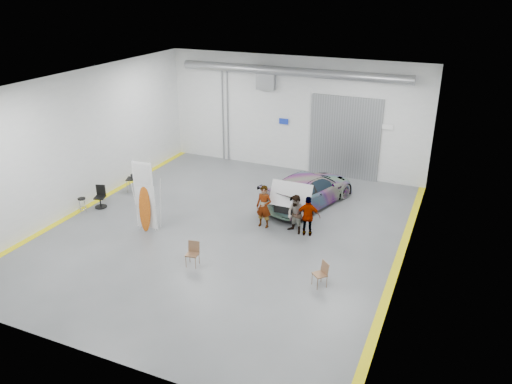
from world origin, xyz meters
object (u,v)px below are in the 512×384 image
at_px(folding_chair_near, 193,258).
at_px(person_c, 308,216).
at_px(folding_chair_far, 320,279).
at_px(work_table, 137,178).
at_px(person_a, 264,207).
at_px(office_chair, 101,198).
at_px(person_b, 296,214).
at_px(surfboard_display, 144,202).
at_px(sedan_car, 309,189).
at_px(shop_stool, 83,205).

bearing_deg(folding_chair_near, person_c, 42.78).
bearing_deg(person_c, folding_chair_near, 39.30).
xyz_separation_m(folding_chair_far, work_table, (-10.44, 4.34, 0.41)).
relative_size(person_a, folding_chair_far, 2.07).
relative_size(person_a, office_chair, 1.81).
xyz_separation_m(person_b, office_chair, (-8.86, -1.13, -0.38)).
bearing_deg(folding_chair_near, surfboard_display, 143.72).
bearing_deg(folding_chair_far, person_a, 178.53).
distance_m(sedan_car, work_table, 8.26).
height_order(sedan_car, folding_chair_far, sedan_car).
bearing_deg(sedan_car, person_c, 125.16).
relative_size(person_c, folding_chair_near, 1.89).
height_order(person_c, office_chair, person_c).
bearing_deg(sedan_car, work_table, 30.74).
bearing_deg(person_a, shop_stool, -163.72).
relative_size(work_table, office_chair, 1.20).
bearing_deg(shop_stool, sedan_car, 28.54).
distance_m(sedan_car, person_c, 3.01).
bearing_deg(person_a, sedan_car, 73.13).
xyz_separation_m(folding_chair_far, shop_stool, (-11.23, 1.37, 0.07)).
bearing_deg(surfboard_display, person_b, 15.67).
distance_m(folding_chair_far, shop_stool, 11.31).
bearing_deg(person_a, person_c, 2.44).
height_order(person_c, folding_chair_near, person_c).
relative_size(person_b, folding_chair_far, 1.87).
distance_m(person_a, person_b, 1.40).
xyz_separation_m(folding_chair_far, office_chair, (-10.86, 2.18, 0.17)).
height_order(person_a, surfboard_display, surfboard_display).
relative_size(sedan_car, shop_stool, 7.45).
relative_size(folding_chair_near, office_chair, 0.89).
bearing_deg(shop_stool, surfboard_display, -4.70).
bearing_deg(person_b, person_c, 21.87).
distance_m(surfboard_display, office_chair, 3.46).
xyz_separation_m(surfboard_display, office_chair, (-3.18, 1.09, -0.83)).
height_order(folding_chair_near, work_table, folding_chair_near).
bearing_deg(folding_chair_near, person_b, 47.75).
xyz_separation_m(surfboard_display, folding_chair_far, (7.68, -1.08, -1.00)).
height_order(surfboard_display, folding_chair_near, surfboard_display).
distance_m(person_b, folding_chair_far, 3.90).
bearing_deg(person_b, shop_stool, -146.31).
height_order(person_a, work_table, person_a).
height_order(work_table, office_chair, office_chair).
relative_size(person_b, shop_stool, 2.36).
bearing_deg(person_c, folding_chair_far, 102.06).
bearing_deg(sedan_car, shop_stool, 46.40).
xyz_separation_m(work_table, office_chair, (-0.42, -2.16, -0.24)).
distance_m(person_a, folding_chair_far, 4.78).
xyz_separation_m(sedan_car, work_table, (-8.05, -1.84, -0.07)).
bearing_deg(surfboard_display, folding_chair_near, -33.21).
bearing_deg(person_c, work_table, -18.84).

